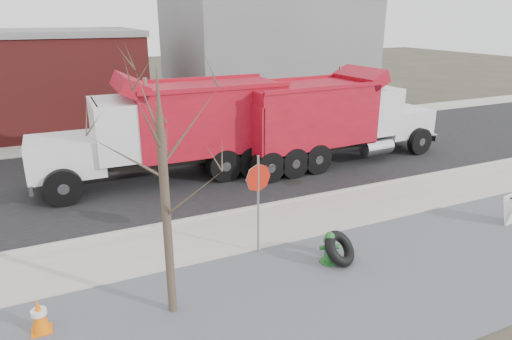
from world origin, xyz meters
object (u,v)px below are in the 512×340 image
stop_sign (258,188)px  dump_truck_red_a (331,116)px  truck_tire (340,249)px  dump_truck_red_b (175,126)px  fire_hydrant (329,249)px

stop_sign → dump_truck_red_a: size_ratio=0.28×
truck_tire → dump_truck_red_a: 8.86m
truck_tire → dump_truck_red_b: dump_truck_red_b is taller
fire_hydrant → dump_truck_red_b: dump_truck_red_b is taller
dump_truck_red_a → dump_truck_red_b: size_ratio=1.01×
fire_hydrant → dump_truck_red_b: (-1.71, 7.95, 1.63)m
stop_sign → dump_truck_red_a: 8.70m
stop_sign → dump_truck_red_b: size_ratio=0.28×
truck_tire → dump_truck_red_b: size_ratio=0.13×
truck_tire → dump_truck_red_a: size_ratio=0.13×
fire_hydrant → stop_sign: bearing=156.9°
fire_hydrant → stop_sign: stop_sign is taller
truck_tire → stop_sign: bearing=140.2°
fire_hydrant → dump_truck_red_a: (4.85, 7.27, 1.55)m
dump_truck_red_b → truck_tire: bearing=104.2°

